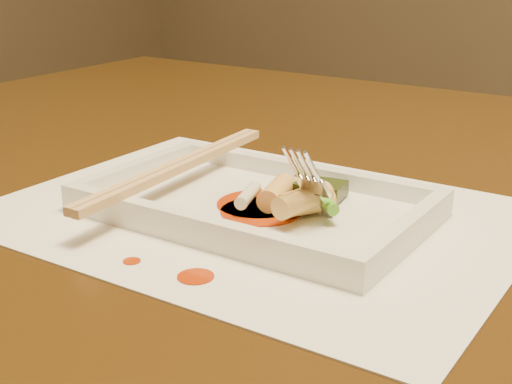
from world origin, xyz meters
The scene contains 22 objects.
table centered at (0.00, 0.00, 0.65)m, with size 1.40×0.90×0.75m.
placemat centered at (-0.06, -0.13, 0.75)m, with size 0.40×0.30×0.00m, color white.
sauce_splatter_a centered at (-0.03, -0.25, 0.75)m, with size 0.02×0.02×0.00m, color #B22F05.
sauce_splatter_b centered at (-0.08, -0.25, 0.75)m, with size 0.01×0.01×0.00m, color #B22F05.
plate_base centered at (-0.06, -0.13, 0.76)m, with size 0.26×0.16×0.01m, color white.
plate_rim_far centered at (-0.06, -0.06, 0.77)m, with size 0.26×0.01×0.01m, color white.
plate_rim_near centered at (-0.06, -0.21, 0.77)m, with size 0.26×0.01×0.01m, color white.
plate_rim_left centered at (-0.19, -0.13, 0.77)m, with size 0.01×0.14×0.01m, color white.
plate_rim_right centered at (0.06, -0.13, 0.77)m, with size 0.01×0.14×0.01m, color white.
veg_piece centered at (-0.03, -0.09, 0.77)m, with size 0.04×0.03×0.01m, color black.
scallion_white centered at (-0.06, -0.15, 0.77)m, with size 0.01×0.01×0.04m, color #EAEACC.
scallion_green centered at (-0.02, -0.11, 0.77)m, with size 0.01×0.01×0.09m, color #45A11A.
chopstick_a centered at (-0.14, -0.13, 0.78)m, with size 0.01×0.25×0.01m, color tan.
chopstick_b centered at (-0.14, -0.13, 0.78)m, with size 0.01×0.25×0.01m, color tan.
fork centered at (0.01, -0.11, 0.83)m, with size 0.09×0.10×0.14m, color silver, non-canonical shape.
sauce_blob_0 centered at (-0.06, -0.13, 0.76)m, with size 0.07×0.07×0.00m, color #B22F05.
sauce_blob_1 centered at (-0.05, -0.14, 0.76)m, with size 0.06×0.06×0.00m, color #B22F05.
rice_cake_0 centered at (-0.02, -0.13, 0.77)m, with size 0.02×0.02×0.04m, color #FFDA77.
rice_cake_1 centered at (-0.02, -0.13, 0.77)m, with size 0.02×0.02×0.04m, color #FFDA77.
rice_cake_2 centered at (-0.01, -0.14, 0.78)m, with size 0.02×0.02×0.05m, color #FFDA77.
rice_cake_3 centered at (-0.05, -0.12, 0.77)m, with size 0.02×0.02×0.05m, color #FFDA77.
rice_cake_4 centered at (-0.02, -0.13, 0.77)m, with size 0.02×0.02×0.04m, color #FFDA77.
Camera 1 is at (0.22, -0.57, 0.95)m, focal length 50.00 mm.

